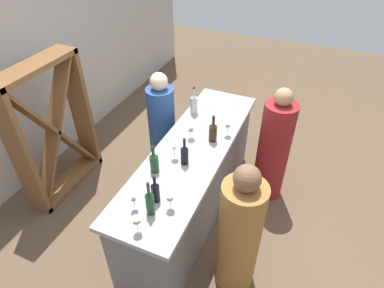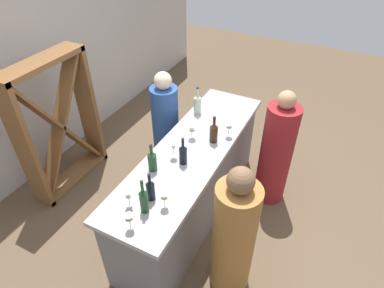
% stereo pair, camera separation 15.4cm
% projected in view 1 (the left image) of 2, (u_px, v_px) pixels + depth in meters
% --- Properties ---
extents(ground_plane, '(12.00, 12.00, 0.00)m').
position_uv_depth(ground_plane, '(192.00, 212.00, 3.85)').
color(ground_plane, brown).
extents(back_wall, '(8.00, 0.10, 2.80)m').
position_uv_depth(back_wall, '(12.00, 69.00, 3.68)').
color(back_wall, '#BCB7B2').
rests_on(back_wall, ground).
extents(bar_counter, '(2.41, 0.68, 0.96)m').
position_uv_depth(bar_counter, '(192.00, 182.00, 3.56)').
color(bar_counter, slate).
rests_on(bar_counter, ground).
extents(wine_rack, '(1.04, 0.28, 1.64)m').
position_uv_depth(wine_rack, '(53.00, 131.00, 3.74)').
color(wine_rack, brown).
rests_on(wine_rack, ground).
extents(wine_bottle_leftmost_olive_green, '(0.07, 0.07, 0.33)m').
position_uv_depth(wine_bottle_leftmost_olive_green, '(150.00, 202.00, 2.54)').
color(wine_bottle_leftmost_olive_green, '#193D1E').
rests_on(wine_bottle_leftmost_olive_green, bar_counter).
extents(wine_bottle_second_left_near_black, '(0.07, 0.07, 0.27)m').
position_uv_depth(wine_bottle_second_left_near_black, '(155.00, 191.00, 2.65)').
color(wine_bottle_second_left_near_black, black).
rests_on(wine_bottle_second_left_near_black, bar_counter).
extents(wine_bottle_center_olive_green, '(0.08, 0.08, 0.29)m').
position_uv_depth(wine_bottle_center_olive_green, '(154.00, 162.00, 2.93)').
color(wine_bottle_center_olive_green, '#193D1E').
rests_on(wine_bottle_center_olive_green, bar_counter).
extents(wine_bottle_second_right_near_black, '(0.07, 0.07, 0.28)m').
position_uv_depth(wine_bottle_second_right_near_black, '(185.00, 154.00, 3.02)').
color(wine_bottle_second_right_near_black, black).
rests_on(wine_bottle_second_right_near_black, bar_counter).
extents(wine_bottle_rightmost_amber_brown, '(0.08, 0.08, 0.30)m').
position_uv_depth(wine_bottle_rightmost_amber_brown, '(213.00, 132.00, 3.29)').
color(wine_bottle_rightmost_amber_brown, '#331E0F').
rests_on(wine_bottle_rightmost_amber_brown, bar_counter).
extents(wine_bottle_far_right_clear_pale, '(0.08, 0.08, 0.33)m').
position_uv_depth(wine_bottle_far_right_clear_pale, '(194.00, 103.00, 3.70)').
color(wine_bottle_far_right_clear_pale, '#B7C6B2').
rests_on(wine_bottle_far_right_clear_pale, bar_counter).
extents(wine_glass_near_left, '(0.07, 0.07, 0.15)m').
position_uv_depth(wine_glass_near_left, '(228.00, 126.00, 3.37)').
color(wine_glass_near_left, white).
rests_on(wine_glass_near_left, bar_counter).
extents(wine_glass_near_center, '(0.07, 0.07, 0.15)m').
position_uv_depth(wine_glass_near_center, '(170.00, 199.00, 2.59)').
color(wine_glass_near_center, white).
rests_on(wine_glass_near_center, bar_counter).
extents(wine_glass_near_right, '(0.07, 0.07, 0.15)m').
position_uv_depth(wine_glass_near_right, '(137.00, 222.00, 2.41)').
color(wine_glass_near_right, white).
rests_on(wine_glass_near_right, bar_counter).
extents(wine_glass_far_left, '(0.08, 0.08, 0.15)m').
position_uv_depth(wine_glass_far_left, '(191.00, 130.00, 3.34)').
color(wine_glass_far_left, white).
rests_on(wine_glass_far_left, bar_counter).
extents(wine_glass_far_center, '(0.07, 0.07, 0.16)m').
position_uv_depth(wine_glass_far_center, '(174.00, 148.00, 3.08)').
color(wine_glass_far_center, white).
rests_on(wine_glass_far_center, bar_counter).
extents(wine_glass_far_right, '(0.07, 0.07, 0.16)m').
position_uv_depth(wine_glass_far_right, '(134.00, 199.00, 2.58)').
color(wine_glass_far_right, white).
rests_on(wine_glass_far_right, bar_counter).
extents(person_left_guest, '(0.42, 0.42, 1.43)m').
position_uv_depth(person_left_guest, '(239.00, 235.00, 2.81)').
color(person_left_guest, '#9E6B33').
rests_on(person_left_guest, ground).
extents(person_center_guest, '(0.46, 0.46, 1.44)m').
position_uv_depth(person_center_guest, '(273.00, 150.00, 3.72)').
color(person_center_guest, maroon).
rests_on(person_center_guest, ground).
extents(person_right_guest, '(0.40, 0.40, 1.44)m').
position_uv_depth(person_right_guest, '(162.00, 132.00, 3.98)').
color(person_right_guest, '#284C8C').
rests_on(person_right_guest, ground).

